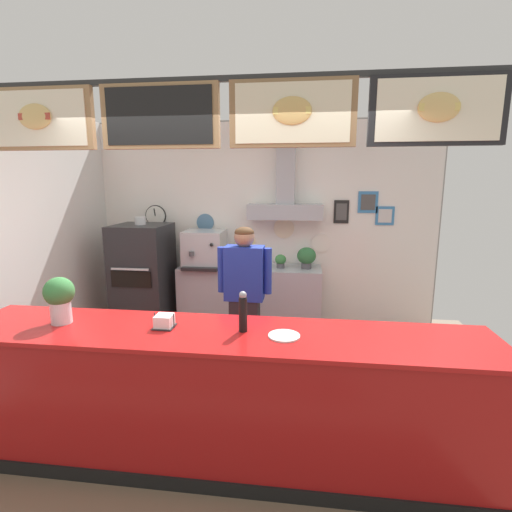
% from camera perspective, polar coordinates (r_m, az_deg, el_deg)
% --- Properties ---
extents(ground_plane, '(5.79, 5.79, 0.00)m').
position_cam_1_polar(ground_plane, '(3.57, -3.62, -23.81)').
color(ground_plane, brown).
extents(back_wall_assembly, '(4.67, 2.64, 2.84)m').
position_cam_1_polar(back_wall_assembly, '(5.19, 1.11, 5.18)').
color(back_wall_assembly, gray).
rests_on(back_wall_assembly, ground_plane).
extents(service_counter, '(3.82, 0.72, 1.00)m').
position_cam_1_polar(service_counter, '(2.98, -5.27, -20.16)').
color(service_counter, maroon).
rests_on(service_counter, ground_plane).
extents(back_prep_counter, '(1.87, 0.56, 0.93)m').
position_cam_1_polar(back_prep_counter, '(5.19, -0.87, -6.73)').
color(back_prep_counter, '#A3A5AD').
rests_on(back_prep_counter, ground_plane).
extents(pizza_oven, '(0.68, 0.74, 1.60)m').
position_cam_1_polar(pizza_oven, '(5.27, -16.37, -3.60)').
color(pizza_oven, '#232326').
rests_on(pizza_oven, ground_plane).
extents(shop_worker, '(0.55, 0.23, 1.61)m').
position_cam_1_polar(shop_worker, '(3.90, -1.70, -6.36)').
color(shop_worker, '#232328').
rests_on(shop_worker, ground_plane).
extents(espresso_machine, '(0.52, 0.57, 0.47)m').
position_cam_1_polar(espresso_machine, '(5.11, -7.65, 1.07)').
color(espresso_machine, '#B7BABF').
rests_on(espresso_machine, back_prep_counter).
extents(potted_rosemary, '(0.16, 0.16, 0.22)m').
position_cam_1_polar(potted_rosemary, '(5.09, -4.49, -0.19)').
color(potted_rosemary, '#9E563D').
rests_on(potted_rosemary, back_prep_counter).
extents(potted_sage, '(0.14, 0.14, 0.18)m').
position_cam_1_polar(potted_sage, '(4.99, 3.68, -0.70)').
color(potted_sage, '#4C4C51').
rests_on(potted_sage, back_prep_counter).
extents(potted_oregano, '(0.24, 0.24, 0.28)m').
position_cam_1_polar(potted_oregano, '(4.98, 7.53, -0.10)').
color(potted_oregano, '#4C4C51').
rests_on(potted_oregano, back_prep_counter).
extents(napkin_holder, '(0.15, 0.14, 0.11)m').
position_cam_1_polar(napkin_holder, '(2.87, -13.50, -9.50)').
color(napkin_holder, '#262628').
rests_on(napkin_holder, service_counter).
extents(condiment_plate, '(0.22, 0.22, 0.01)m').
position_cam_1_polar(condiment_plate, '(2.66, 4.21, -11.77)').
color(condiment_plate, white).
rests_on(condiment_plate, service_counter).
extents(basil_vase, '(0.22, 0.22, 0.35)m').
position_cam_1_polar(basil_vase, '(3.18, -27.20, -5.66)').
color(basil_vase, silver).
rests_on(basil_vase, service_counter).
extents(pepper_grinder, '(0.06, 0.06, 0.29)m').
position_cam_1_polar(pepper_grinder, '(2.70, -1.96, -8.30)').
color(pepper_grinder, black).
rests_on(pepper_grinder, service_counter).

